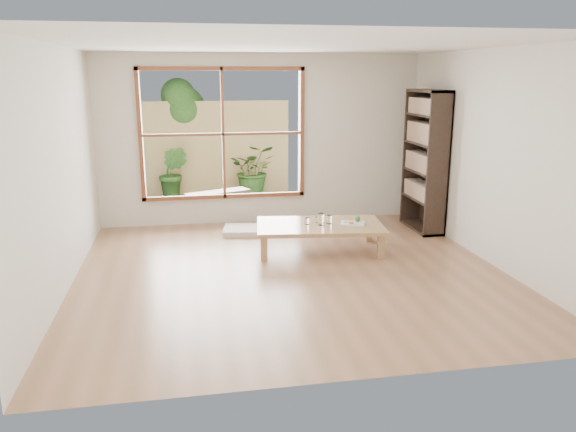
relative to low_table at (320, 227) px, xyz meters
name	(u,v)px	position (x,y,z in m)	size (l,w,h in m)	color
ground	(291,271)	(-0.53, -0.75, -0.32)	(5.00, 5.00, 0.00)	#A27051
low_table	(320,227)	(0.00, 0.00, 0.00)	(1.76, 1.13, 0.36)	#A4824F
floor_cushion	(242,230)	(-0.94, 1.05, -0.28)	(0.53, 0.53, 0.08)	beige
bookshelf	(425,161)	(1.78, 0.78, 0.72)	(0.33, 0.93, 2.08)	#2F231A
glass_tall	(321,219)	(0.01, -0.04, 0.12)	(0.09, 0.09, 0.16)	silver
glass_mid	(329,219)	(0.13, 0.01, 0.10)	(0.08, 0.08, 0.11)	silver
glass_short	(318,220)	(-0.01, 0.08, 0.08)	(0.06, 0.06, 0.08)	silver
glass_small	(307,221)	(-0.17, 0.03, 0.09)	(0.07, 0.07, 0.08)	silver
food_tray	(353,222)	(0.44, -0.08, 0.07)	(0.36, 0.31, 0.10)	white
deck	(221,206)	(-1.13, 2.81, -0.32)	(2.80, 2.00, 0.05)	#3C332C
garden_bench	(218,195)	(-1.21, 2.32, 0.00)	(1.14, 0.74, 0.35)	#2F231A
bamboo_fence	(216,149)	(-1.13, 3.81, 0.58)	(2.80, 0.06, 1.80)	tan
shrub_right	(254,170)	(-0.44, 3.60, 0.19)	(0.88, 0.76, 0.97)	#376525
shrub_left	(173,173)	(-1.95, 3.53, 0.19)	(0.54, 0.43, 0.97)	#376525
garden_tree	(178,110)	(-1.81, 4.11, 1.31)	(1.04, 0.85, 2.22)	#4C3D2D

